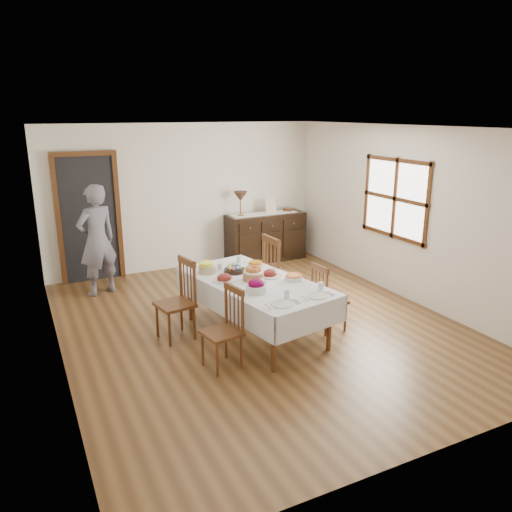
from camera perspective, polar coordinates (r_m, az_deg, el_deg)
name	(u,v)px	position (r m, az deg, el deg)	size (l,w,h in m)	color
ground	(259,325)	(6.83, 0.37, -7.89)	(6.00, 6.00, 0.00)	brown
room_shell	(236,201)	(6.65, -2.36, 6.27)	(5.02, 6.02, 2.65)	white
dining_table	(255,287)	(6.33, -0.11, -3.57)	(1.48, 2.31, 0.74)	silver
chair_left_near	(225,327)	(5.63, -3.56, -8.13)	(0.45, 0.45, 0.93)	#4F2B14
chair_left_far	(178,299)	(6.37, -8.86, -4.88)	(0.49, 0.49, 1.03)	#4F2B14
chair_right_near	(327,297)	(6.57, 8.07, -4.68)	(0.39, 0.39, 0.91)	#4F2B14
chair_right_far	(280,274)	(7.10, 2.76, -2.02)	(0.49, 0.49, 1.12)	#4F2B14
sideboard	(266,237)	(9.62, 1.10, 2.21)	(1.53, 0.55, 0.92)	black
person	(97,237)	(8.07, -17.75, 2.12)	(0.58, 0.37, 1.86)	slate
bread_basket	(253,274)	(6.29, -0.31, -2.05)	(0.27, 0.27, 0.18)	#935A3B
egg_basket	(234,270)	(6.61, -2.49, -1.56)	(0.28, 0.28, 0.11)	black
ham_platter_a	(224,278)	(6.29, -3.64, -2.58)	(0.30, 0.30, 0.11)	silver
ham_platter_b	(270,274)	(6.45, 1.62, -2.08)	(0.30, 0.30, 0.11)	silver
beet_bowl	(256,287)	(5.88, 0.04, -3.52)	(0.25, 0.25, 0.16)	silver
carrot_bowl	(256,265)	(6.77, -0.05, -1.05)	(0.22, 0.22, 0.09)	silver
pineapple_bowl	(207,268)	(6.61, -5.63, -1.34)	(0.23, 0.23, 0.14)	tan
casserole_dish	(294,277)	(6.33, 4.31, -2.45)	(0.22, 0.22, 0.07)	silver
butter_dish	(260,283)	(6.11, 0.42, -3.09)	(0.15, 0.12, 0.07)	silver
setting_left	(283,301)	(5.59, 3.10, -5.12)	(0.44, 0.31, 0.10)	silver
setting_right	(318,293)	(5.87, 7.09, -4.17)	(0.44, 0.31, 0.10)	silver
glass_far_a	(220,267)	(6.72, -4.17, -1.24)	(0.07, 0.07, 0.09)	silver
glass_far_b	(239,259)	(7.04, -1.94, -0.35)	(0.07, 0.07, 0.09)	silver
runner	(263,213)	(9.50, 0.84, 4.88)	(1.30, 0.35, 0.01)	white
table_lamp	(240,197)	(9.22, -1.80, 6.74)	(0.26, 0.26, 0.46)	brown
picture_frame	(271,206)	(9.52, 1.71, 5.73)	(0.22, 0.08, 0.28)	beige
deco_bowl	(288,210)	(9.77, 3.67, 5.32)	(0.20, 0.20, 0.06)	#4F2B14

